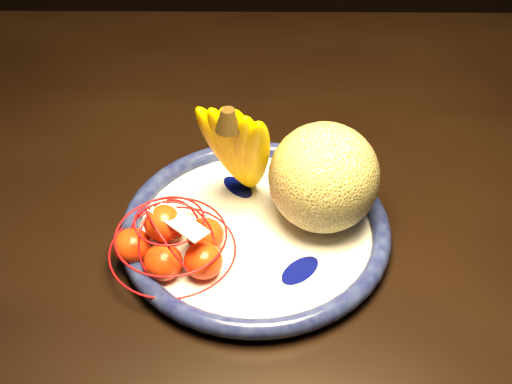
{
  "coord_description": "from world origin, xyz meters",
  "views": [
    {
      "loc": [
        0.18,
        -0.84,
        1.43
      ],
      "look_at": [
        0.15,
        -0.18,
        0.84
      ],
      "focal_mm": 50.0,
      "sensor_mm": 36.0,
      "label": 1
    }
  ],
  "objects_px": {
    "fruit_bowl": "(256,230)",
    "banana_bunch": "(241,147)",
    "mandarin_bag": "(172,242)",
    "cantaloupe": "(324,177)",
    "dining_table": "(99,204)"
  },
  "relations": [
    {
      "from": "banana_bunch",
      "to": "mandarin_bag",
      "type": "relative_size",
      "value": 0.92
    },
    {
      "from": "dining_table",
      "to": "banana_bunch",
      "type": "xyz_separation_m",
      "value": [
        0.23,
        -0.08,
        0.19
      ]
    },
    {
      "from": "cantaloupe",
      "to": "dining_table",
      "type": "bearing_deg",
      "value": 161.41
    },
    {
      "from": "dining_table",
      "to": "cantaloupe",
      "type": "bearing_deg",
      "value": -21.17
    },
    {
      "from": "fruit_bowl",
      "to": "mandarin_bag",
      "type": "xyz_separation_m",
      "value": [
        -0.1,
        -0.05,
        0.03
      ]
    },
    {
      "from": "fruit_bowl",
      "to": "mandarin_bag",
      "type": "relative_size",
      "value": 1.72
    },
    {
      "from": "cantaloupe",
      "to": "banana_bunch",
      "type": "height_order",
      "value": "banana_bunch"
    },
    {
      "from": "mandarin_bag",
      "to": "banana_bunch",
      "type": "bearing_deg",
      "value": 54.34
    },
    {
      "from": "dining_table",
      "to": "banana_bunch",
      "type": "height_order",
      "value": "banana_bunch"
    },
    {
      "from": "dining_table",
      "to": "mandarin_bag",
      "type": "xyz_separation_m",
      "value": [
        0.15,
        -0.19,
        0.12
      ]
    },
    {
      "from": "cantaloupe",
      "to": "banana_bunch",
      "type": "bearing_deg",
      "value": 165.83
    },
    {
      "from": "cantaloupe",
      "to": "mandarin_bag",
      "type": "bearing_deg",
      "value": -156.25
    },
    {
      "from": "dining_table",
      "to": "banana_bunch",
      "type": "bearing_deg",
      "value": -23.16
    },
    {
      "from": "fruit_bowl",
      "to": "banana_bunch",
      "type": "xyz_separation_m",
      "value": [
        -0.02,
        0.05,
        0.09
      ]
    },
    {
      "from": "fruit_bowl",
      "to": "banana_bunch",
      "type": "bearing_deg",
      "value": 111.96
    }
  ]
}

